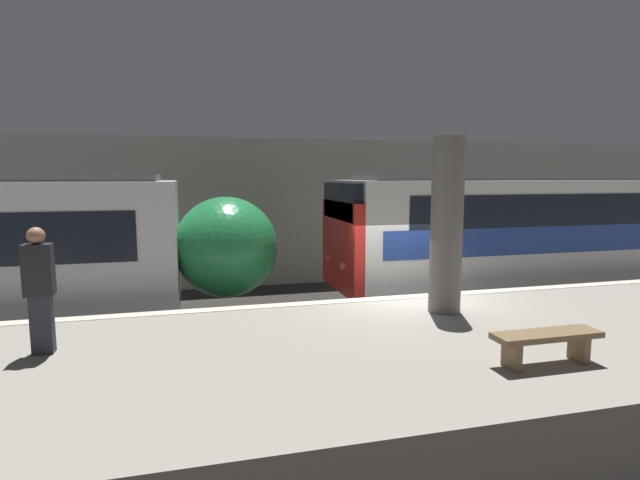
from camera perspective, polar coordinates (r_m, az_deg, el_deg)
name	(u,v)px	position (r m, az deg, el deg)	size (l,w,h in m)	color
ground_plane	(405,346)	(11.06, 9.69, -11.83)	(120.00, 120.00, 0.00)	#282623
platform	(474,367)	(8.68, 17.21, -13.66)	(40.00, 5.31, 1.12)	gray
station_rear_barrier	(324,212)	(16.83, 0.43, 3.26)	(50.00, 0.15, 4.81)	#9E998E
support_pillar_near	(447,226)	(9.39, 14.27, 1.60)	(0.59, 0.59, 3.21)	slate
person_waiting	(40,287)	(8.05, -29.40, -4.68)	(0.38, 0.24, 1.81)	#2D2D38
platform_bench	(547,340)	(7.41, 24.47, -10.39)	(1.50, 0.40, 0.45)	brown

